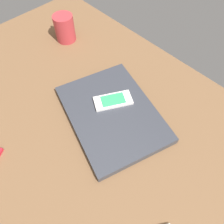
% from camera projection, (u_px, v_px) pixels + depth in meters
% --- Properties ---
extents(desk_surface, '(1.20, 0.80, 0.03)m').
position_uv_depth(desk_surface, '(87.00, 120.00, 0.67)').
color(desk_surface, brown).
rests_on(desk_surface, ground).
extents(laptop_closed, '(0.38, 0.32, 0.02)m').
position_uv_depth(laptop_closed, '(112.00, 114.00, 0.65)').
color(laptop_closed, '#33353D').
rests_on(laptop_closed, desk_surface).
extents(cell_phone_on_laptop, '(0.10, 0.12, 0.01)m').
position_uv_depth(cell_phone_on_laptop, '(113.00, 101.00, 0.65)').
color(cell_phone_on_laptop, silver).
rests_on(cell_phone_on_laptop, laptop_closed).
extents(coffee_mug, '(0.11, 0.07, 0.10)m').
position_uv_depth(coffee_mug, '(64.00, 28.00, 0.82)').
color(coffee_mug, '#B23338').
rests_on(coffee_mug, desk_surface).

